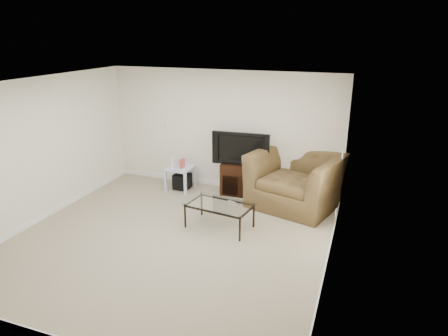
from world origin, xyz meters
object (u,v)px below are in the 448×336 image
(tv_stand, at_px, (242,178))
(subwoofer, at_px, (182,181))
(television, at_px, (242,147))
(coffee_table, at_px, (219,216))
(recliner, at_px, (296,171))
(side_table, at_px, (180,178))

(tv_stand, bearing_deg, subwoofer, -174.24)
(subwoofer, bearing_deg, television, 7.92)
(television, relative_size, coffee_table, 0.97)
(recliner, bearing_deg, television, -173.96)
(recliner, distance_m, coffee_table, 1.80)
(tv_stand, xyz_separation_m, recliner, (1.15, -0.23, 0.37))
(side_table, height_order, subwoofer, side_table)
(television, relative_size, side_table, 2.12)
(television, xyz_separation_m, coffee_table, (0.11, -1.58, -0.78))
(coffee_table, bearing_deg, side_table, 135.60)
(recliner, bearing_deg, coffee_table, -111.22)
(television, xyz_separation_m, side_table, (-1.30, -0.20, -0.76))
(television, relative_size, subwoofer, 3.40)
(recliner, bearing_deg, side_table, -164.23)
(recliner, xyz_separation_m, coffee_table, (-1.04, -1.38, -0.48))
(side_table, distance_m, coffee_table, 1.98)
(television, height_order, side_table, television)
(coffee_table, bearing_deg, subwoofer, 134.55)
(recliner, bearing_deg, tv_stand, -175.54)
(subwoofer, relative_size, coffee_table, 0.29)
(television, height_order, recliner, recliner)
(television, distance_m, side_table, 1.52)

